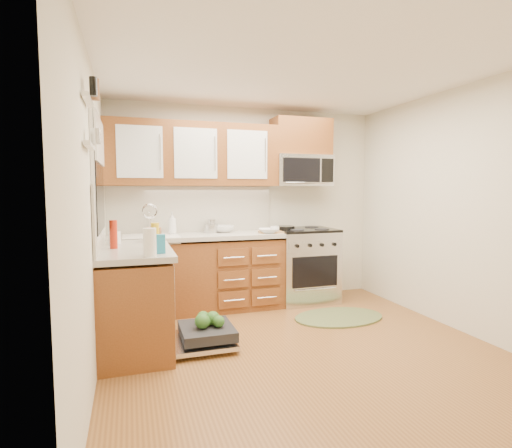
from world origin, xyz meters
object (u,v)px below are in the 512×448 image
object	(u,v)px
sink	(151,247)
bowl_b	(223,229)
skillet	(285,228)
cup	(275,230)
range	(304,265)
stock_pot	(211,228)
cutting_board	(271,232)
dishwasher	(203,336)
rug	(339,317)
paper_towel_roll	(150,242)
bowl_a	(268,231)
microwave	(301,171)
upper_cabinets	(193,155)

from	to	relation	value
sink	bowl_b	distance (m)	0.91
skillet	cup	size ratio (longest dim) A/B	2.13
range	bowl_b	size ratio (longest dim) A/B	3.56
stock_pot	cup	distance (m)	0.78
cutting_board	cup	world-z (taller)	cup
dishwasher	rug	bearing A→B (deg)	12.24
range	paper_towel_roll	xyz separation A→B (m)	(-2.01, -1.45, 0.56)
skillet	bowl_b	distance (m)	0.78
sink	bowl_a	size ratio (longest dim) A/B	2.63
rug	cutting_board	distance (m)	1.28
microwave	dishwasher	distance (m)	2.55
range	bowl_b	distance (m)	1.16
bowl_a	cup	size ratio (longest dim) A/B	2.14
bowl_b	cup	bearing A→B (deg)	-28.59
stock_pot	upper_cabinets	bearing A→B (deg)	170.55
paper_towel_roll	stock_pot	bearing A→B (deg)	62.82
stock_pot	rug	bearing A→B (deg)	-34.69
dishwasher	skillet	size ratio (longest dim) A/B	2.98
microwave	stock_pot	bearing A→B (deg)	-179.63
rug	cup	distance (m)	1.26
sink	skillet	size ratio (longest dim) A/B	2.64
dishwasher	paper_towel_roll	bearing A→B (deg)	-145.73
microwave	bowl_b	distance (m)	1.28
paper_towel_roll	bowl_a	size ratio (longest dim) A/B	0.96
skillet	bowl_b	size ratio (longest dim) A/B	0.88
upper_cabinets	paper_towel_roll	distance (m)	1.90
sink	skillet	distance (m)	1.66
range	bowl_a	xyz separation A→B (m)	(-0.55, -0.15, 0.48)
paper_towel_roll	cup	world-z (taller)	paper_towel_roll
stock_pot	cup	bearing A→B (deg)	-21.88
bowl_b	cutting_board	bearing A→B (deg)	-24.43
skillet	cup	distance (m)	0.25
microwave	bowl_b	xyz separation A→B (m)	(-1.05, 0.01, -0.73)
dishwasher	bowl_b	size ratio (longest dim) A/B	2.63
dishwasher	rug	distance (m)	1.66
upper_cabinets	bowl_a	xyz separation A→B (m)	(0.86, -0.30, -0.92)
skillet	stock_pot	size ratio (longest dim) A/B	1.31
range	cutting_board	distance (m)	0.69
microwave	cutting_board	size ratio (longest dim) A/B	2.42
bowl_a	skillet	bearing A→B (deg)	25.21
bowl_a	sink	bearing A→B (deg)	174.18
cutting_board	bowl_a	xyz separation A→B (m)	(-0.05, -0.03, 0.02)
dishwasher	stock_pot	distance (m)	1.56
sink	cup	size ratio (longest dim) A/B	5.63
range	microwave	xyz separation A→B (m)	(0.00, 0.12, 1.23)
range	sink	distance (m)	1.96
skillet	bowl_b	xyz separation A→B (m)	(-0.77, 0.15, -0.01)
skillet	cutting_board	world-z (taller)	skillet
stock_pot	bowl_a	world-z (taller)	stock_pot
upper_cabinets	range	bearing A→B (deg)	-5.89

